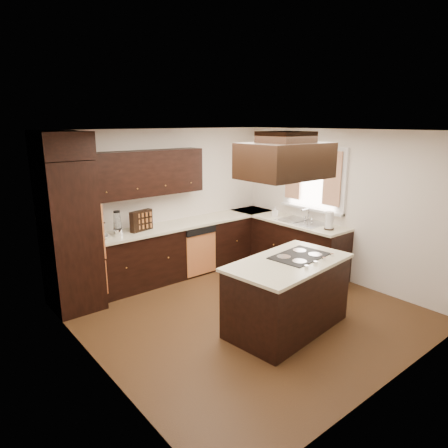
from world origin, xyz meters
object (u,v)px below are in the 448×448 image
Objects in this scene: oven_column at (70,236)px; range_hood at (285,161)px; spice_rack at (141,221)px; island at (287,296)px.

range_hood reaches higher than oven_column.
range_hood reaches higher than spice_rack.
range_hood is (-0.02, 0.10, 1.72)m from island.
island is 1.52× the size of range_hood.
range_hood is at bearing -86.71° from spice_rack.
island is 4.01× the size of spice_rack.
spice_rack is (1.15, 0.09, 0.03)m from oven_column.
island is at bearing -86.97° from spice_rack.
spice_rack is at bearing 4.44° from oven_column.
range_hood reaches higher than island.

